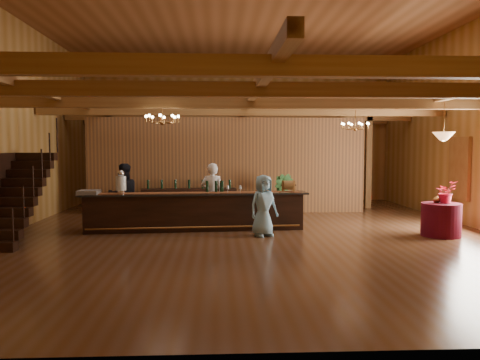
{
  "coord_description": "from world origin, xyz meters",
  "views": [
    {
      "loc": [
        -0.78,
        -11.7,
        2.14
      ],
      "look_at": [
        -0.21,
        0.45,
        1.29
      ],
      "focal_mm": 35.0,
      "sensor_mm": 36.0,
      "label": 1
    }
  ],
  "objects_px": {
    "round_table": "(441,220)",
    "chandelier_right": "(355,126)",
    "raffle_drum": "(288,185)",
    "staff_second": "(124,195)",
    "bartender": "(212,195)",
    "floor_plant": "(281,195)",
    "beverage_dispenser": "(121,182)",
    "pendant_lamp": "(444,136)",
    "backbar_shelf": "(189,202)",
    "guest": "(263,206)",
    "tasting_bar": "(195,211)",
    "chandelier_left": "(162,119)"
  },
  "relations": [
    {
      "from": "round_table",
      "to": "bartender",
      "type": "xyz_separation_m",
      "value": [
        -5.52,
        1.73,
        0.46
      ]
    },
    {
      "from": "round_table",
      "to": "chandelier_left",
      "type": "distance_m",
      "value": 7.12
    },
    {
      "from": "pendant_lamp",
      "to": "bartender",
      "type": "relative_size",
      "value": 0.52
    },
    {
      "from": "chandelier_right",
      "to": "staff_second",
      "type": "bearing_deg",
      "value": -175.02
    },
    {
      "from": "staff_second",
      "to": "floor_plant",
      "type": "bearing_deg",
      "value": -177.41
    },
    {
      "from": "raffle_drum",
      "to": "guest",
      "type": "bearing_deg",
      "value": -126.65
    },
    {
      "from": "beverage_dispenser",
      "to": "chandelier_right",
      "type": "relative_size",
      "value": 0.75
    },
    {
      "from": "chandelier_left",
      "to": "chandelier_right",
      "type": "bearing_deg",
      "value": 21.73
    },
    {
      "from": "tasting_bar",
      "to": "round_table",
      "type": "bearing_deg",
      "value": -14.2
    },
    {
      "from": "beverage_dispenser",
      "to": "staff_second",
      "type": "relative_size",
      "value": 0.35
    },
    {
      "from": "beverage_dispenser",
      "to": "staff_second",
      "type": "height_order",
      "value": "staff_second"
    },
    {
      "from": "floor_plant",
      "to": "beverage_dispenser",
      "type": "bearing_deg",
      "value": -150.17
    },
    {
      "from": "beverage_dispenser",
      "to": "guest",
      "type": "distance_m",
      "value": 3.67
    },
    {
      "from": "tasting_bar",
      "to": "chandelier_right",
      "type": "height_order",
      "value": "chandelier_right"
    },
    {
      "from": "raffle_drum",
      "to": "guest",
      "type": "relative_size",
      "value": 0.23
    },
    {
      "from": "chandelier_right",
      "to": "bartender",
      "type": "relative_size",
      "value": 0.47
    },
    {
      "from": "round_table",
      "to": "chandelier_right",
      "type": "xyz_separation_m",
      "value": [
        -1.4,
        2.46,
        2.36
      ]
    },
    {
      "from": "raffle_drum",
      "to": "floor_plant",
      "type": "xyz_separation_m",
      "value": [
        0.13,
        2.34,
        -0.48
      ]
    },
    {
      "from": "tasting_bar",
      "to": "beverage_dispenser",
      "type": "height_order",
      "value": "beverage_dispenser"
    },
    {
      "from": "backbar_shelf",
      "to": "guest",
      "type": "distance_m",
      "value": 4.19
    },
    {
      "from": "pendant_lamp",
      "to": "bartender",
      "type": "xyz_separation_m",
      "value": [
        -5.52,
        1.73,
        -1.54
      ]
    },
    {
      "from": "raffle_drum",
      "to": "pendant_lamp",
      "type": "xyz_separation_m",
      "value": [
        3.52,
        -1.21,
        1.26
      ]
    },
    {
      "from": "beverage_dispenser",
      "to": "bartender",
      "type": "relative_size",
      "value": 0.35
    },
    {
      "from": "round_table",
      "to": "pendant_lamp",
      "type": "xyz_separation_m",
      "value": [
        0.0,
        0.0,
        2.0
      ]
    },
    {
      "from": "beverage_dispenser",
      "to": "backbar_shelf",
      "type": "relative_size",
      "value": 0.2
    },
    {
      "from": "round_table",
      "to": "raffle_drum",
      "type": "bearing_deg",
      "value": 161.12
    },
    {
      "from": "backbar_shelf",
      "to": "round_table",
      "type": "height_order",
      "value": "backbar_shelf"
    },
    {
      "from": "raffle_drum",
      "to": "pendant_lamp",
      "type": "relative_size",
      "value": 0.38
    },
    {
      "from": "raffle_drum",
      "to": "chandelier_right",
      "type": "relative_size",
      "value": 0.43
    },
    {
      "from": "tasting_bar",
      "to": "backbar_shelf",
      "type": "xyz_separation_m",
      "value": [
        -0.33,
        2.78,
        -0.07
      ]
    },
    {
      "from": "beverage_dispenser",
      "to": "floor_plant",
      "type": "xyz_separation_m",
      "value": [
        4.42,
        2.54,
        -0.59
      ]
    },
    {
      "from": "beverage_dispenser",
      "to": "chandelier_right",
      "type": "xyz_separation_m",
      "value": [
        6.42,
        1.45,
        1.5
      ]
    },
    {
      "from": "raffle_drum",
      "to": "pendant_lamp",
      "type": "distance_m",
      "value": 3.93
    },
    {
      "from": "beverage_dispenser",
      "to": "pendant_lamp",
      "type": "xyz_separation_m",
      "value": [
        7.82,
        -1.01,
        1.15
      ]
    },
    {
      "from": "raffle_drum",
      "to": "chandelier_left",
      "type": "distance_m",
      "value": 3.68
    },
    {
      "from": "raffle_drum",
      "to": "tasting_bar",
      "type": "bearing_deg",
      "value": -177.22
    },
    {
      "from": "pendant_lamp",
      "to": "round_table",
      "type": "bearing_deg",
      "value": 0.0
    },
    {
      "from": "beverage_dispenser",
      "to": "tasting_bar",
      "type": "bearing_deg",
      "value": 2.39
    },
    {
      "from": "beverage_dispenser",
      "to": "bartender",
      "type": "bearing_deg",
      "value": 17.39
    },
    {
      "from": "tasting_bar",
      "to": "chandelier_right",
      "type": "bearing_deg",
      "value": 12.96
    },
    {
      "from": "floor_plant",
      "to": "bartender",
      "type": "bearing_deg",
      "value": -139.45
    },
    {
      "from": "chandelier_right",
      "to": "chandelier_left",
      "type": "bearing_deg",
      "value": -158.27
    },
    {
      "from": "pendant_lamp",
      "to": "floor_plant",
      "type": "xyz_separation_m",
      "value": [
        -3.4,
        3.55,
        -1.74
      ]
    },
    {
      "from": "raffle_drum",
      "to": "staff_second",
      "type": "xyz_separation_m",
      "value": [
        -4.41,
        0.69,
        -0.29
      ]
    },
    {
      "from": "round_table",
      "to": "staff_second",
      "type": "distance_m",
      "value": 8.17
    },
    {
      "from": "chandelier_left",
      "to": "guest",
      "type": "height_order",
      "value": "chandelier_left"
    },
    {
      "from": "beverage_dispenser",
      "to": "chandelier_left",
      "type": "bearing_deg",
      "value": -30.02
    },
    {
      "from": "bartender",
      "to": "floor_plant",
      "type": "height_order",
      "value": "bartender"
    },
    {
      "from": "pendant_lamp",
      "to": "staff_second",
      "type": "relative_size",
      "value": 0.53
    },
    {
      "from": "chandelier_left",
      "to": "backbar_shelf",
      "type": "bearing_deg",
      "value": 83.39
    }
  ]
}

